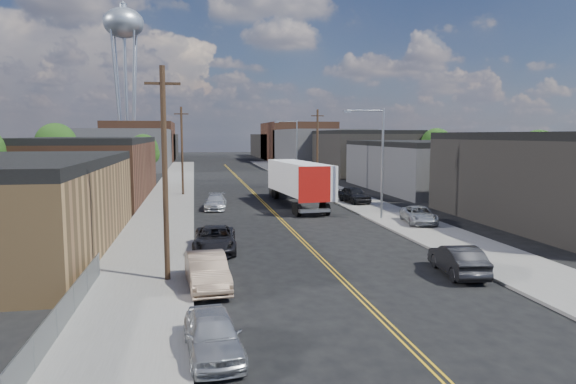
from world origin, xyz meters
name	(u,v)px	position (x,y,z in m)	size (l,w,h in m)	color
ground	(243,182)	(0.00, 60.00, 0.00)	(260.00, 260.00, 0.00)	black
centerline	(255,194)	(0.00, 45.00, 0.01)	(0.32, 120.00, 0.01)	gold
sidewalk_left	(171,195)	(-9.50, 45.00, 0.07)	(5.00, 140.00, 0.15)	slate
sidewalk_right	(334,192)	(9.50, 45.00, 0.07)	(5.00, 140.00, 0.15)	slate
warehouse_tan	(1,205)	(-18.00, 18.00, 2.80)	(12.00, 22.00, 5.60)	olive
warehouse_brown	(90,168)	(-18.00, 44.00, 3.30)	(12.00, 26.00, 6.60)	#523121
industrial_right_b	(428,165)	(22.00, 46.00, 3.05)	(14.00, 24.00, 6.10)	#343437
industrial_right_c	(362,152)	(22.00, 72.00, 3.80)	(14.00, 22.00, 7.60)	black
skyline_left_a	(129,149)	(-20.00, 95.00, 4.00)	(16.00, 30.00, 8.00)	#343437
skyline_right_a	(319,148)	(20.00, 95.00, 4.00)	(16.00, 30.00, 8.00)	#343437
skyline_left_b	(141,142)	(-20.00, 120.00, 5.00)	(16.00, 26.00, 10.00)	#523121
skyline_right_b	(297,142)	(20.00, 120.00, 5.00)	(16.00, 26.00, 10.00)	#523121
skyline_left_c	(148,146)	(-20.00, 140.00, 3.50)	(16.00, 40.00, 7.00)	black
skyline_right_c	(284,146)	(20.00, 140.00, 3.50)	(16.00, 40.00, 7.00)	black
water_tower	(124,29)	(-22.00, 110.00, 30.65)	(9.00, 9.00, 36.90)	gray
streetlight_near	(378,154)	(7.60, 25.00, 5.33)	(3.39, 0.25, 9.00)	gray
streetlight_far	(294,145)	(7.60, 60.00, 5.33)	(3.39, 0.25, 9.00)	gray
utility_pole_left_near	(165,173)	(-8.20, 10.00, 5.14)	(1.60, 0.26, 10.00)	black
utility_pole_left_far	(182,150)	(-8.20, 45.00, 5.14)	(1.60, 0.26, 10.00)	black
utility_pole_right	(317,149)	(8.20, 48.00, 5.14)	(1.60, 0.26, 10.00)	black
chainlink_fence	(56,323)	(-11.50, 3.50, 0.66)	(0.05, 16.00, 1.22)	slate
tree_left_mid	(57,146)	(-23.94, 55.00, 5.48)	(5.10, 5.04, 8.37)	black
tree_left_far	(144,151)	(-13.94, 62.00, 4.57)	(4.35, 4.20, 6.97)	black
tree_right_near	(538,153)	(30.06, 36.00, 4.87)	(4.60, 4.48, 7.44)	black
tree_right_far	(437,146)	(30.06, 60.00, 5.18)	(4.85, 4.76, 7.91)	black
semi_truck	(296,180)	(2.93, 35.21, 2.44)	(4.14, 16.62, 4.29)	silver
car_left_a	(213,334)	(-6.40, 1.47, 0.71)	(1.67, 4.14, 1.41)	#A5A6AA
car_left_b	(207,271)	(-6.40, 8.69, 0.80)	(1.68, 4.83, 1.59)	#947861
car_left_c	(215,239)	(-5.76, 16.00, 0.74)	(2.46, 5.34, 1.48)	black
car_left_d	(216,202)	(-5.00, 33.44, 0.68)	(1.90, 4.68, 1.36)	#BABDBF
car_right_oncoming	(458,260)	(5.87, 8.77, 0.75)	(1.60, 4.58, 1.51)	black
car_right_lot_a	(419,215)	(10.00, 22.25, 0.79)	(2.14, 4.63, 1.29)	#AEB1B3
car_right_lot_c	(354,194)	(8.78, 34.70, 0.95)	(1.90, 4.71, 1.61)	black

